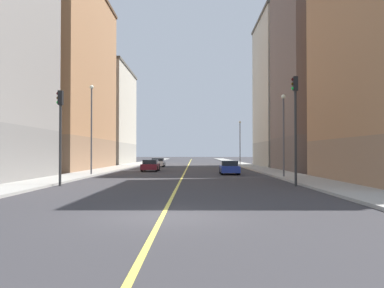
{
  "coord_description": "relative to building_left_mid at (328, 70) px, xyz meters",
  "views": [
    {
      "loc": [
        1.06,
        -13.67,
        2.08
      ],
      "look_at": [
        0.69,
        43.88,
        3.29
      ],
      "focal_mm": 39.3,
      "sensor_mm": 36.0,
      "label": 1
    }
  ],
  "objects": [
    {
      "name": "ground_plane",
      "position": [
        -16.31,
        -34.18,
        -11.56
      ],
      "size": [
        400.0,
        400.0,
        0.0
      ],
      "primitive_type": "plane",
      "color": "#343336",
      "rests_on": "ground"
    },
    {
      "name": "sidewalk_left",
      "position": [
        -6.95,
        14.82,
        -11.48
      ],
      "size": [
        3.2,
        168.0,
        0.15
      ],
      "primitive_type": "cube",
      "color": "#9E9B93",
      "rests_on": "ground"
    },
    {
      "name": "sidewalk_right",
      "position": [
        -25.68,
        14.82,
        -11.48
      ],
      "size": [
        3.2,
        168.0,
        0.15
      ],
      "primitive_type": "cube",
      "color": "#9E9B93",
      "rests_on": "ground"
    },
    {
      "name": "lane_center_stripe",
      "position": [
        -16.31,
        14.82,
        -11.55
      ],
      "size": [
        0.16,
        154.0,
        0.01
      ],
      "primitive_type": "cube",
      "color": "#E5D14C",
      "rests_on": "ground"
    },
    {
      "name": "building_left_mid",
      "position": [
        0.0,
        0.0,
        0.0
      ],
      "size": [
        10.99,
        14.41,
        23.1
      ],
      "color": "brown",
      "rests_on": "ground"
    },
    {
      "name": "building_left_far",
      "position": [
        0.0,
        16.17,
        -0.19
      ],
      "size": [
        10.99,
        15.66,
        22.72
      ],
      "color": "#9D9688",
      "rests_on": "ground"
    },
    {
      "name": "building_right_midblock",
      "position": [
        -32.63,
        4.35,
        -0.03
      ],
      "size": [
        10.99,
        23.84,
        23.03
      ],
      "color": "#8F6B4F",
      "rests_on": "ground"
    },
    {
      "name": "building_right_distant",
      "position": [
        -32.63,
        28.55,
        -2.77
      ],
      "size": [
        10.99,
        20.09,
        17.56
      ],
      "color": "#9D9688",
      "rests_on": "ground"
    },
    {
      "name": "traffic_light_left_near",
      "position": [
        -8.96,
        -21.64,
        -7.19
      ],
      "size": [
        0.4,
        0.32,
        6.86
      ],
      "color": "#2D2D2D",
      "rests_on": "ground"
    },
    {
      "name": "traffic_light_right_near",
      "position": [
        -23.69,
        -21.64,
        -7.68
      ],
      "size": [
        0.4,
        0.32,
        5.99
      ],
      "color": "#2D2D2D",
      "rests_on": "ground"
    },
    {
      "name": "street_lamp_left_near",
      "position": [
        -7.95,
        -13.41,
        -7.29
      ],
      "size": [
        0.36,
        0.36,
        6.75
      ],
      "color": "#4C4C51",
      "rests_on": "ground"
    },
    {
      "name": "street_lamp_right_near",
      "position": [
        -24.68,
        -9.68,
        -6.56
      ],
      "size": [
        0.36,
        0.36,
        8.13
      ],
      "color": "#4C4C51",
      "rests_on": "ground"
    },
    {
      "name": "street_lamp_left_far",
      "position": [
        -7.95,
        19.71,
        -7.12
      ],
      "size": [
        0.36,
        0.36,
        7.07
      ],
      "color": "#4C4C51",
      "rests_on": "ground"
    },
    {
      "name": "car_maroon",
      "position": [
        -20.26,
        -0.29,
        -10.92
      ],
      "size": [
        1.86,
        4.2,
        1.3
      ],
      "color": "maroon",
      "rests_on": "ground"
    },
    {
      "name": "car_blue",
      "position": [
        -11.89,
        -7.25,
        -10.92
      ],
      "size": [
        1.84,
        4.28,
        1.32
      ],
      "color": "#23389E",
      "rests_on": "ground"
    },
    {
      "name": "car_white",
      "position": [
        -20.73,
        14.67,
        -10.92
      ],
      "size": [
        1.97,
        4.33,
        1.29
      ],
      "color": "white",
      "rests_on": "ground"
    }
  ]
}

